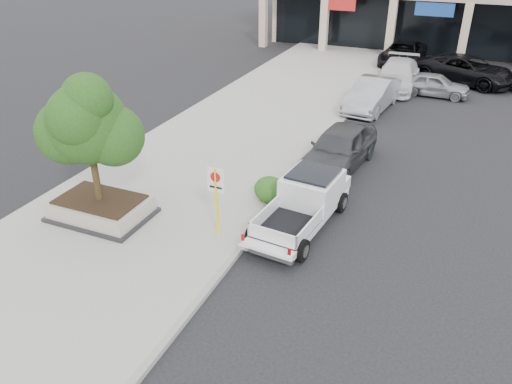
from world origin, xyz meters
TOP-DOWN VIEW (x-y plane):
  - ground at (0.00, 0.00)m, footprint 120.00×120.00m
  - sidewalk at (-5.50, 6.00)m, footprint 8.00×52.00m
  - curb at (-1.55, 6.00)m, footprint 0.20×52.00m
  - planter at (-6.55, 0.02)m, footprint 3.20×2.20m
  - planter_tree at (-6.41, 0.18)m, footprint 2.90×2.55m
  - no_parking_sign at (-2.49, 0.58)m, footprint 0.55×0.09m
  - hedge at (-1.80, 3.18)m, footprint 1.10×0.99m
  - pickup_truck at (-0.35, 2.25)m, footprint 2.35×5.21m
  - curb_car_a at (-0.42, 7.23)m, footprint 2.52×5.10m
  - curb_car_b at (-0.69, 14.89)m, footprint 2.32×5.12m
  - curb_car_c at (-0.13, 19.42)m, footprint 2.45×5.67m
  - curb_car_d at (-0.71, 25.40)m, footprint 2.82×5.75m
  - lot_car_a at (2.13, 18.76)m, footprint 3.94×1.70m
  - lot_car_d at (3.66, 22.26)m, footprint 6.56×4.82m

SIDE VIEW (x-z plane):
  - ground at x=0.00m, z-range 0.00..0.00m
  - sidewalk at x=-5.50m, z-range 0.00..0.15m
  - curb at x=-1.55m, z-range 0.00..0.15m
  - planter at x=-6.55m, z-range 0.14..0.82m
  - hedge at x=-1.80m, z-range 0.15..1.08m
  - lot_car_a at x=2.13m, z-range 0.00..1.32m
  - curb_car_d at x=-0.71m, z-range 0.00..1.57m
  - pickup_truck at x=-0.35m, z-range 0.00..1.59m
  - curb_car_c at x=-0.13m, z-range 0.00..1.63m
  - curb_car_b at x=-0.69m, z-range 0.00..1.63m
  - lot_car_d at x=3.66m, z-range 0.00..1.66m
  - curb_car_a at x=-0.42m, z-range 0.00..1.67m
  - no_parking_sign at x=-2.49m, z-range 0.48..2.78m
  - planter_tree at x=-6.41m, z-range 1.41..5.41m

